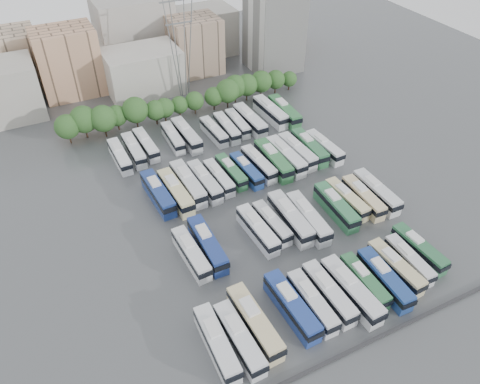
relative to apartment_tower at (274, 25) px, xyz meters
name	(u,v)px	position (x,y,z in m)	size (l,w,h in m)	color
ground	(266,210)	(-34.00, -58.00, -13.00)	(220.00, 220.00, 0.00)	#424447
parapet	(372,340)	(-34.00, -91.00, -12.75)	(56.00, 0.50, 0.50)	#2D2D30
tree_line	(179,101)	(-36.20, -15.89, -8.54)	(65.87, 7.95, 8.29)	black
city_buildings	(125,50)	(-41.46, 13.86, -5.13)	(102.00, 35.00, 20.00)	#9E998E
apartment_tower	(274,25)	(0.00, 0.00, 0.00)	(14.00, 14.00, 26.00)	silver
electricity_pylon	(179,33)	(-32.00, -8.00, 5.66)	(9.00, 6.91, 33.83)	slate
bus_r0_s0	(217,343)	(-55.43, -82.18, -11.07)	(3.09, 12.62, 3.94)	silver
bus_r0_s1	(239,339)	(-52.19, -82.96, -11.08)	(3.04, 12.56, 3.92)	silver
bus_r0_s2	(255,322)	(-48.93, -81.51, -10.93)	(3.32, 13.50, 4.21)	beige
bus_r0_s4	(292,306)	(-42.38, -81.41, -10.98)	(3.17, 13.16, 4.11)	navy
bus_r0_s5	(312,302)	(-39.03, -82.04, -11.16)	(2.71, 11.95, 3.74)	silver
bus_r0_s6	(329,293)	(-35.68, -81.77, -11.10)	(2.77, 12.34, 3.86)	silver
bus_r0_s7	(351,290)	(-32.25, -83.02, -10.93)	(3.36, 13.50, 4.21)	silver
bus_r0_s8	(364,281)	(-28.95, -82.22, -11.28)	(2.68, 11.24, 3.51)	#2C673C
bus_r0_s9	(384,279)	(-25.80, -83.37, -11.09)	(3.24, 12.53, 3.90)	navy
bus_r0_s10	(395,267)	(-22.40, -82.14, -11.17)	(3.11, 12.00, 3.73)	#CCBE8C
bus_r0_s11	(409,260)	(-19.08, -81.81, -11.32)	(2.70, 10.95, 3.42)	silver
bus_r0_s12	(419,249)	(-15.77, -80.62, -11.21)	(3.12, 11.71, 3.64)	#2A633D
bus_r1_s1	(191,253)	(-52.20, -63.97, -11.15)	(3.12, 12.10, 3.77)	silver
bus_r1_s2	(207,244)	(-48.88, -63.35, -10.98)	(3.00, 13.14, 4.11)	navy
bus_r1_s5	(258,230)	(-39.03, -63.83, -11.12)	(3.11, 12.28, 3.82)	silver
bus_r1_s6	(272,223)	(-35.73, -63.22, -11.29)	(2.92, 11.18, 3.48)	silver
bus_r1_s7	(290,218)	(-32.16, -63.93, -10.91)	(3.35, 13.67, 4.26)	silver
bus_r1_s8	(308,218)	(-29.05, -65.32, -10.98)	(3.49, 13.23, 4.11)	silver
bus_r1_s10	(336,206)	(-22.35, -64.89, -11.05)	(3.27, 12.78, 3.98)	#317349
bus_r1_s11	(347,199)	(-19.05, -63.86, -11.20)	(2.91, 11.77, 3.67)	beige
bus_r1_s12	(363,197)	(-15.78, -64.88, -11.15)	(3.12, 12.09, 3.76)	beige
bus_r1_s13	(376,192)	(-12.42, -64.76, -11.04)	(2.86, 12.75, 3.99)	silver
bus_r2_s1	(158,193)	(-52.15, -45.76, -10.98)	(3.47, 13.26, 4.12)	navy
bus_r2_s2	(176,192)	(-48.83, -47.00, -10.95)	(3.51, 13.42, 4.17)	beige
bus_r2_s3	(188,183)	(-45.57, -45.50, -10.91)	(3.34, 13.62, 4.25)	silver
bus_r2_s4	(205,181)	(-42.18, -46.23, -11.07)	(3.29, 12.63, 3.93)	silver
bus_r2_s5	(219,177)	(-38.87, -46.05, -11.30)	(2.76, 11.14, 3.47)	silver
bus_r2_s6	(231,172)	(-35.66, -45.30, -11.30)	(2.88, 11.14, 3.47)	#2E6D40
bus_r2_s7	(246,170)	(-32.51, -46.33, -11.27)	(2.97, 11.35, 3.53)	navy
bus_r2_s8	(259,164)	(-29.06, -45.54, -11.17)	(3.14, 12.00, 3.73)	silver
bus_r2_s9	(273,160)	(-25.70, -45.97, -10.91)	(3.20, 13.59, 4.25)	#30713E
bus_r2_s10	(286,156)	(-22.44, -45.88, -10.95)	(3.27, 13.40, 4.18)	silver
bus_r2_s11	(297,151)	(-19.07, -45.26, -11.05)	(3.27, 12.76, 3.97)	silver
bus_r2_s12	(309,147)	(-15.74, -45.15, -11.03)	(3.16, 12.84, 4.01)	#2D6A40
bus_r2_s13	(324,147)	(-12.53, -46.38, -11.16)	(3.18, 12.07, 3.75)	silver
bus_r3_s0	(120,156)	(-55.56, -29.13, -11.20)	(2.76, 11.74, 3.67)	silver
bus_r3_s1	(134,150)	(-52.05, -28.25, -11.18)	(2.71, 11.87, 3.72)	silver
bus_r3_s2	(146,145)	(-48.88, -27.28, -11.19)	(3.02, 11.82, 3.68)	silver
bus_r3_s4	(173,138)	(-42.25, -27.12, -11.26)	(2.72, 11.36, 3.55)	silver
bus_r3_s5	(186,135)	(-39.06, -27.75, -11.00)	(3.27, 13.08, 4.08)	silver
bus_r3_s7	(214,131)	(-32.45, -28.86, -11.28)	(2.96, 11.29, 3.51)	silver
bus_r3_s8	(227,128)	(-28.97, -28.75, -11.21)	(2.82, 11.71, 3.65)	silver
bus_r3_s9	(238,123)	(-25.62, -27.91, -11.31)	(2.75, 11.04, 3.44)	silver
bus_r3_s10	(250,120)	(-22.48, -28.46, -10.95)	(3.16, 13.38, 4.18)	silver
bus_r3_s12	(270,112)	(-15.87, -27.00, -10.93)	(3.36, 13.52, 4.21)	silver
bus_r3_s13	(284,111)	(-12.56, -28.43, -10.94)	(3.43, 13.49, 4.20)	#30713E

